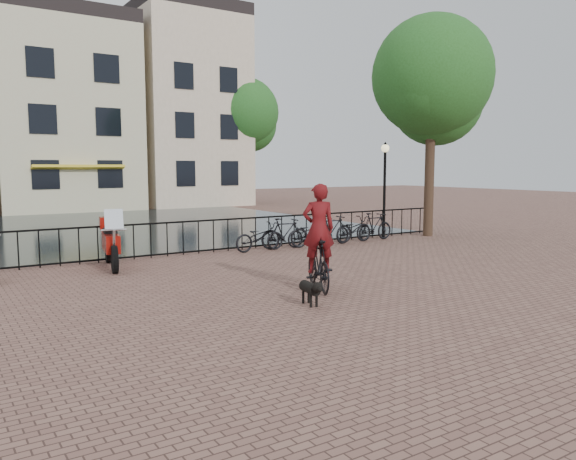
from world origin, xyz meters
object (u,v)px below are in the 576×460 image
lamp_post (385,174)px  cyclist (318,243)px  motorcycle (111,237)px  dog (310,291)px

lamp_post → cyclist: bearing=-141.5°
lamp_post → motorcycle: size_ratio=1.46×
lamp_post → motorcycle: (-10.11, -0.57, -1.56)m
motorcycle → cyclist: bearing=-49.0°
dog → motorcycle: (-2.06, 6.11, 0.56)m
dog → lamp_post: bearing=50.1°
cyclist → dog: bearing=70.0°
lamp_post → motorcycle: bearing=-176.8°
cyclist → dog: size_ratio=3.25×
lamp_post → cyclist: (-7.11, -5.65, -1.36)m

